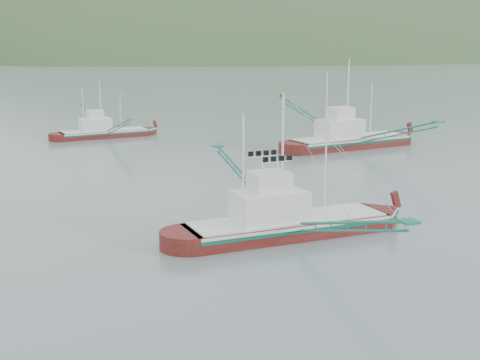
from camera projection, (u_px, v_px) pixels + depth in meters
name	position (u px, v px, depth m)	size (l,w,h in m)	color
ground	(276.00, 247.00, 42.63)	(1200.00, 1200.00, 0.00)	slate
main_boat	(285.00, 215.00, 44.75)	(14.17, 25.57, 10.34)	#53110D
bg_boat_right	(349.00, 134.00, 80.93)	(16.05, 28.25, 11.48)	#53110D
bg_boat_far	(103.00, 128.00, 89.48)	(11.98, 21.19, 8.60)	#53110D
headland_right	(318.00, 55.00, 520.90)	(684.00, 432.00, 306.00)	#36532A
ridge_distant	(23.00, 54.00, 560.47)	(960.00, 400.00, 240.00)	slate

